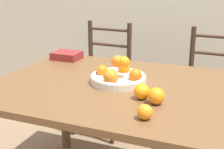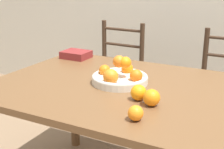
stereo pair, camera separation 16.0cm
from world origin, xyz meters
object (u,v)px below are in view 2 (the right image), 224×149
(chair_left, at_px, (115,79))
(fruit_bowl, at_px, (120,76))
(orange_loose_0, at_px, (136,113))
(book_stack, at_px, (76,55))
(orange_loose_1, at_px, (152,98))
(orange_loose_2, at_px, (138,93))
(chair_right, at_px, (223,97))

(chair_left, bearing_deg, fruit_bowl, -58.46)
(orange_loose_0, height_order, book_stack, orange_loose_0)
(orange_loose_1, bearing_deg, orange_loose_2, 156.51)
(orange_loose_1, xyz_separation_m, orange_loose_2, (-0.08, 0.03, -0.00))
(orange_loose_0, distance_m, chair_right, 1.28)
(chair_right, bearing_deg, orange_loose_1, -98.30)
(chair_left, height_order, chair_right, same)
(orange_loose_0, distance_m, orange_loose_2, 0.22)
(fruit_bowl, bearing_deg, orange_loose_2, -43.83)
(orange_loose_2, height_order, chair_left, chair_left)
(fruit_bowl, bearing_deg, orange_loose_1, -38.82)
(fruit_bowl, xyz_separation_m, orange_loose_2, (0.19, -0.18, -0.00))
(chair_left, relative_size, book_stack, 5.01)
(orange_loose_0, bearing_deg, fruit_bowl, 124.20)
(orange_loose_1, relative_size, book_stack, 0.42)
(book_stack, bearing_deg, chair_right, 25.68)
(orange_loose_2, height_order, chair_right, chair_right)
(orange_loose_0, xyz_separation_m, chair_right, (0.19, 1.22, -0.33))
(chair_right, distance_m, book_stack, 1.14)
(fruit_bowl, relative_size, book_stack, 1.65)
(chair_left, xyz_separation_m, book_stack, (-0.07, -0.47, 0.32))
(book_stack, bearing_deg, orange_loose_0, -43.06)
(chair_right, xyz_separation_m, book_stack, (-0.99, -0.47, 0.32))
(fruit_bowl, height_order, chair_right, chair_right)
(fruit_bowl, relative_size, orange_loose_0, 4.76)
(book_stack, bearing_deg, fruit_bowl, -33.52)
(orange_loose_2, relative_size, chair_left, 0.08)
(orange_loose_1, relative_size, chair_left, 0.08)
(chair_right, bearing_deg, book_stack, -152.48)
(orange_loose_0, xyz_separation_m, orange_loose_2, (-0.08, 0.21, 0.01))
(orange_loose_0, bearing_deg, orange_loose_2, 110.06)
(orange_loose_2, xyz_separation_m, chair_left, (-0.65, 1.01, -0.33))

